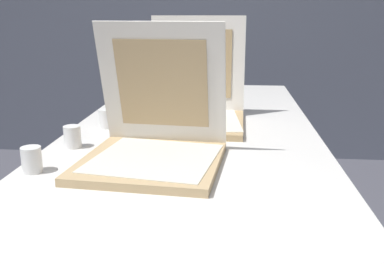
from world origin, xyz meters
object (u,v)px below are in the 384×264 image
at_px(pizza_box_front, 154,143).
at_px(cup_white_far, 146,102).
at_px(table, 190,150).
at_px(pizza_box_middle, 193,109).
at_px(cup_white_near_center, 72,137).
at_px(cup_white_mid, 106,119).
at_px(cup_white_near_left, 32,160).

relative_size(pizza_box_front, cup_white_far, 5.93).
bearing_deg(table, cup_white_far, 120.41).
bearing_deg(table, pizza_box_middle, 91.65).
relative_size(pizza_box_middle, cup_white_near_center, 5.80).
bearing_deg(cup_white_far, pizza_box_middle, -43.31).
xyz_separation_m(table, cup_white_mid, (-0.31, 0.08, 0.08)).
bearing_deg(cup_white_near_center, table, 24.33).
relative_size(pizza_box_front, cup_white_near_center, 5.93).
bearing_deg(pizza_box_middle, cup_white_mid, -161.68).
relative_size(pizza_box_front, cup_white_near_left, 5.93).
relative_size(pizza_box_middle, cup_white_mid, 5.80).
bearing_deg(pizza_box_front, cup_white_far, 108.10).
distance_m(pizza_box_front, pizza_box_middle, 0.46).
distance_m(pizza_box_middle, cup_white_mid, 0.32).
bearing_deg(cup_white_mid, cup_white_far, 73.77).
bearing_deg(cup_white_far, cup_white_near_left, -101.50).
relative_size(pizza_box_front, cup_white_mid, 5.93).
bearing_deg(pizza_box_middle, cup_white_near_center, -134.54).
bearing_deg(cup_white_near_left, cup_white_near_center, 82.26).
relative_size(cup_white_near_center, cup_white_mid, 1.00).
xyz_separation_m(pizza_box_front, cup_white_mid, (-0.24, 0.36, -0.02)).
bearing_deg(cup_white_near_left, cup_white_far, 78.50).
xyz_separation_m(cup_white_near_left, cup_white_mid, (0.07, 0.46, 0.00)).
xyz_separation_m(pizza_box_front, cup_white_far, (-0.15, 0.66, -0.02)).
height_order(cup_white_near_left, cup_white_far, same).
distance_m(pizza_box_middle, cup_white_near_center, 0.48).
xyz_separation_m(table, cup_white_near_left, (-0.38, -0.38, 0.08)).
distance_m(table, cup_white_near_left, 0.54).
bearing_deg(cup_white_near_left, table, 44.82).
bearing_deg(pizza_box_front, pizza_box_middle, 86.31).
xyz_separation_m(pizza_box_middle, cup_white_near_left, (-0.38, -0.55, -0.02)).
bearing_deg(cup_white_near_left, cup_white_mid, 81.70).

